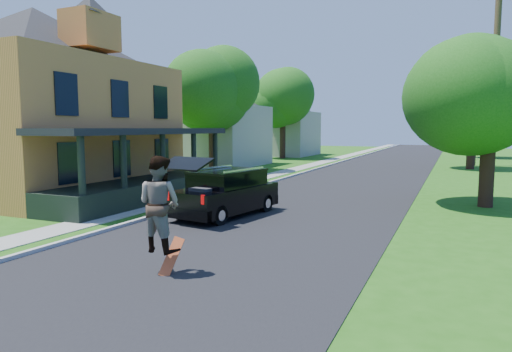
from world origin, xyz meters
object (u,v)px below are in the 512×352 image
at_px(black_suv, 225,193).
at_px(tree_right_near, 491,75).
at_px(skateboarder, 159,204).
at_px(utility_pole_near, 494,88).

xyz_separation_m(black_suv, tree_right_near, (8.60, 5.92, 4.36)).
xyz_separation_m(black_suv, skateboarder, (1.73, -6.36, 0.68)).
xyz_separation_m(skateboarder, tree_right_near, (6.87, 12.28, 3.68)).
relative_size(black_suv, skateboarder, 2.41).
distance_m(black_suv, utility_pole_near, 13.00).
xyz_separation_m(black_suv, utility_pole_near, (8.90, 8.57, 4.03)).
bearing_deg(tree_right_near, utility_pole_near, 83.55).
distance_m(tree_right_near, utility_pole_near, 2.69).
relative_size(skateboarder, tree_right_near, 0.26).
bearing_deg(skateboarder, utility_pole_near, -109.47).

